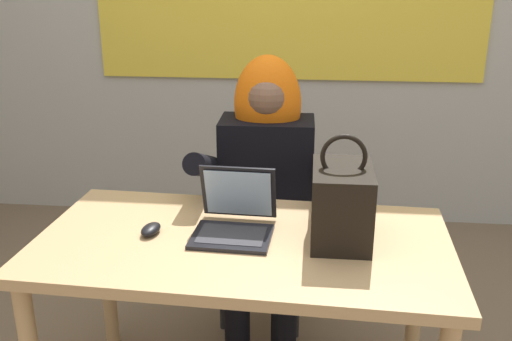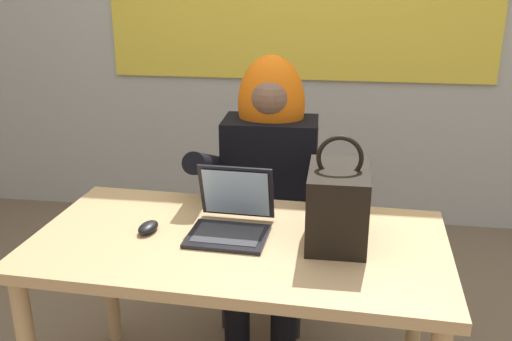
{
  "view_description": "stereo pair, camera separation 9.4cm",
  "coord_description": "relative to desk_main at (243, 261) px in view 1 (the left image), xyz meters",
  "views": [
    {
      "loc": [
        0.17,
        -1.78,
        1.61
      ],
      "look_at": [
        -0.05,
        0.33,
        0.86
      ],
      "focal_mm": 40.07,
      "sensor_mm": 36.0,
      "label": 1
    },
    {
      "loc": [
        0.26,
        -1.77,
        1.61
      ],
      "look_at": [
        -0.05,
        0.33,
        0.86
      ],
      "focal_mm": 40.07,
      "sensor_mm": 36.0,
      "label": 2
    }
  ],
  "objects": [
    {
      "name": "chair_at_desk",
      "position": [
        0.04,
        0.74,
        -0.12
      ],
      "size": [
        0.46,
        0.46,
        0.91
      ],
      "rotation": [
        0.0,
        0.0,
        -1.67
      ],
      "color": "#4C1E19",
      "rests_on": "ground"
    },
    {
      "name": "laptop",
      "position": [
        -0.04,
        0.06,
        0.14
      ],
      "size": [
        0.29,
        0.3,
        0.22
      ],
      "rotation": [
        0.0,
        0.0,
        -0.05
      ],
      "color": "black",
      "rests_on": "desk_main"
    },
    {
      "name": "handbag",
      "position": [
        0.34,
        0.03,
        0.22
      ],
      "size": [
        0.2,
        0.3,
        0.38
      ],
      "rotation": [
        0.0,
        0.0,
        0.03
      ],
      "color": "black",
      "rests_on": "desk_main"
    },
    {
      "name": "computer_mouse",
      "position": [
        -0.33,
        0.01,
        0.1
      ],
      "size": [
        0.08,
        0.11,
        0.03
      ],
      "primitive_type": "ellipsoid",
      "rotation": [
        0.0,
        0.0,
        -0.16
      ],
      "color": "black",
      "rests_on": "desk_main"
    },
    {
      "name": "desk_main",
      "position": [
        0.0,
        0.0,
        0.0
      ],
      "size": [
        1.47,
        0.82,
        0.72
      ],
      "rotation": [
        0.0,
        0.0,
        -0.04
      ],
      "color": "tan",
      "rests_on": "ground"
    },
    {
      "name": "person_costumed",
      "position": [
        0.03,
        0.61,
        0.11
      ],
      "size": [
        0.6,
        0.61,
        1.26
      ],
      "rotation": [
        0.0,
        0.0,
        -1.55
      ],
      "color": "black",
      "rests_on": "ground"
    }
  ]
}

